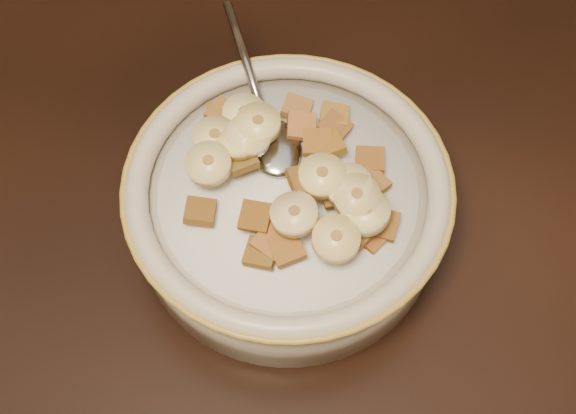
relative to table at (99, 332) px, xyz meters
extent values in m
cube|color=black|center=(0.00, 0.00, 0.00)|extent=(1.42, 0.93, 0.04)
cylinder|color=#B8AEA2|center=(0.15, 0.05, 0.05)|extent=(0.22, 0.22, 0.05)
cylinder|color=silver|center=(0.15, 0.05, 0.07)|extent=(0.18, 0.18, 0.00)
ellipsoid|color=gray|center=(0.15, 0.08, 0.08)|extent=(0.04, 0.06, 0.01)
cube|color=#8F5A22|center=(0.19, 0.09, 0.08)|extent=(0.03, 0.03, 0.01)
cube|color=#653610|center=(0.20, 0.00, 0.08)|extent=(0.03, 0.03, 0.01)
cube|color=brown|center=(0.12, 0.10, 0.08)|extent=(0.02, 0.02, 0.01)
cube|color=brown|center=(0.12, 0.02, 0.09)|extent=(0.03, 0.03, 0.01)
cube|color=brown|center=(0.11, 0.11, 0.08)|extent=(0.02, 0.02, 0.01)
cube|color=brown|center=(0.20, 0.00, 0.08)|extent=(0.03, 0.03, 0.01)
cube|color=olive|center=(0.17, 0.11, 0.08)|extent=(0.03, 0.03, 0.01)
cube|color=brown|center=(0.09, 0.04, 0.08)|extent=(0.03, 0.03, 0.01)
cube|color=brown|center=(0.18, 0.03, 0.09)|extent=(0.02, 0.02, 0.01)
cube|color=brown|center=(0.12, 0.00, 0.08)|extent=(0.03, 0.03, 0.01)
cube|color=brown|center=(0.13, 0.00, 0.08)|extent=(0.03, 0.03, 0.01)
cube|color=brown|center=(0.21, 0.05, 0.08)|extent=(0.02, 0.02, 0.01)
cube|color=brown|center=(0.18, 0.07, 0.09)|extent=(0.02, 0.02, 0.01)
cube|color=#9C5F37|center=(0.17, 0.09, 0.08)|extent=(0.02, 0.02, 0.01)
cube|color=brown|center=(0.18, 0.03, 0.09)|extent=(0.02, 0.02, 0.01)
cube|color=brown|center=(0.14, 0.09, 0.08)|extent=(0.03, 0.03, 0.01)
cube|color=brown|center=(0.18, 0.07, 0.09)|extent=(0.02, 0.02, 0.01)
cube|color=#925A26|center=(0.14, 0.00, 0.09)|extent=(0.02, 0.02, 0.01)
cube|color=brown|center=(0.16, 0.04, 0.10)|extent=(0.02, 0.02, 0.01)
cube|color=olive|center=(0.20, 0.03, 0.08)|extent=(0.03, 0.03, 0.01)
cube|color=brown|center=(0.12, 0.07, 0.09)|extent=(0.02, 0.02, 0.01)
cube|color=brown|center=(0.19, 0.10, 0.08)|extent=(0.03, 0.03, 0.01)
cube|color=brown|center=(0.12, 0.11, 0.08)|extent=(0.03, 0.03, 0.01)
cube|color=brown|center=(0.18, 0.00, 0.08)|extent=(0.03, 0.03, 0.01)
cylinder|color=#FFE4AC|center=(0.15, 0.01, 0.10)|extent=(0.03, 0.03, 0.02)
cylinder|color=#F2D48B|center=(0.11, 0.09, 0.09)|extent=(0.03, 0.03, 0.01)
cylinder|color=#E0D583|center=(0.19, 0.01, 0.10)|extent=(0.04, 0.04, 0.02)
cylinder|color=#F0D17C|center=(0.17, 0.04, 0.10)|extent=(0.04, 0.04, 0.01)
cylinder|color=#DED186|center=(0.14, 0.09, 0.10)|extent=(0.04, 0.04, 0.01)
cylinder|color=#C8B87F|center=(0.19, 0.02, 0.10)|extent=(0.04, 0.04, 0.01)
cylinder|color=#FAE2A2|center=(0.13, 0.10, 0.09)|extent=(0.04, 0.04, 0.01)
cylinder|color=#D0BD7D|center=(0.10, 0.06, 0.10)|extent=(0.04, 0.04, 0.01)
cylinder|color=beige|center=(0.19, 0.00, 0.10)|extent=(0.04, 0.04, 0.01)
cylinder|color=#ECD376|center=(0.12, 0.08, 0.10)|extent=(0.03, 0.03, 0.02)
cylinder|color=#FFF09C|center=(0.19, 0.03, 0.10)|extent=(0.03, 0.03, 0.01)
cylinder|color=tan|center=(0.17, -0.01, 0.10)|extent=(0.04, 0.04, 0.01)
cylinder|color=beige|center=(0.13, 0.08, 0.10)|extent=(0.04, 0.04, 0.02)
camera|label=1|loc=(0.09, -0.23, 0.55)|focal=50.00mm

